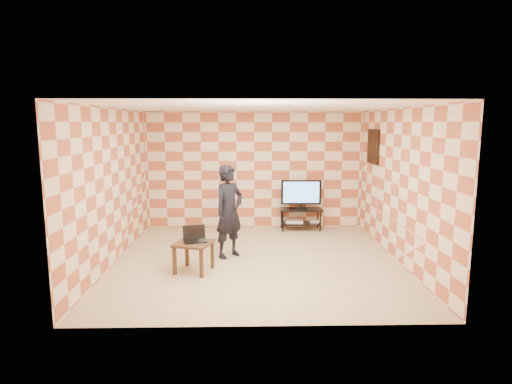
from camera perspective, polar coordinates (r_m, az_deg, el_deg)
The scene contains 14 objects.
floor at distance 7.74m, azimuth 0.10°, elevation -9.14°, with size 5.00×5.00×0.00m, color tan.
wall_back at distance 9.91m, azimuth -0.24°, elevation 2.89°, with size 5.00×0.02×2.70m, color beige.
wall_front at distance 4.97m, azimuth 0.79°, elevation -3.40°, with size 5.00×0.02×2.70m, color beige.
wall_left at distance 7.78m, azimuth -18.63°, elevation 0.69°, with size 0.02×5.00×2.70m, color beige.
wall_right at distance 7.90m, azimuth 18.56°, elevation 0.80°, with size 0.02×5.00×2.70m, color beige.
ceiling at distance 7.36m, azimuth 0.10°, elevation 11.25°, with size 5.00×5.00×0.02m, color white.
wall_art at distance 9.30m, azimuth 15.35°, elevation 5.86°, with size 0.04×0.72×0.72m.
tv_stand at distance 9.87m, azimuth 5.98°, elevation -2.99°, with size 0.97×0.43×0.50m.
tv at distance 9.77m, azimuth 6.03°, elevation -0.12°, with size 0.91×0.18×0.66m.
dvd_player at distance 9.89m, azimuth 5.17°, elevation -3.90°, with size 0.39×0.28×0.06m, color silver.
game_console at distance 9.97m, azimuth 7.77°, elevation -3.89°, with size 0.20×0.15×0.05m, color silver.
side_table at distance 7.17m, azimuth -8.31°, elevation -7.32°, with size 0.70×0.70×0.50m.
laptop at distance 7.19m, azimuth -8.16°, elevation -6.08°, with size 0.43×0.38×0.25m.
person at distance 7.78m, azimuth -3.61°, elevation -2.60°, with size 0.62×0.41×1.70m, color black.
Camera 1 is at (-0.17, -7.35, 2.43)m, focal length 30.00 mm.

